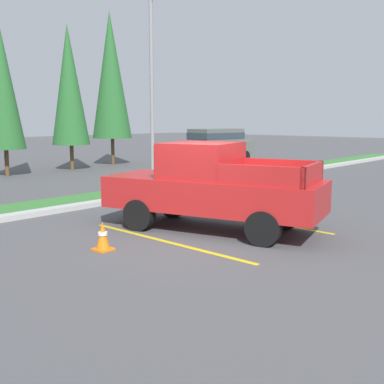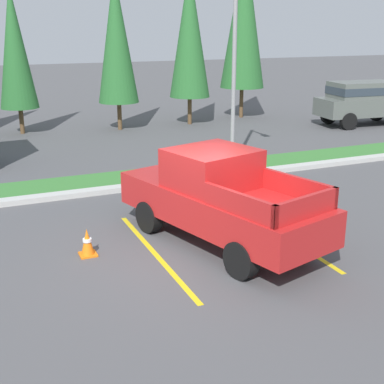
{
  "view_description": "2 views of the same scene",
  "coord_description": "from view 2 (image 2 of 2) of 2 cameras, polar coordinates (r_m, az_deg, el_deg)",
  "views": [
    {
      "loc": [
        -7.68,
        -6.73,
        2.64
      ],
      "look_at": [
        0.2,
        0.5,
        0.97
      ],
      "focal_mm": 43.38,
      "sensor_mm": 36.0,
      "label": 1
    },
    {
      "loc": [
        -4.23,
        -9.62,
        4.69
      ],
      "look_at": [
        0.23,
        0.73,
        1.14
      ],
      "focal_mm": 49.75,
      "sensor_mm": 36.0,
      "label": 2
    }
  ],
  "objects": [
    {
      "name": "cypress_tree_rightmost",
      "position": [
        26.13,
        -0.26,
        16.81
      ],
      "size": [
        1.93,
        1.93,
        7.44
      ],
      "color": "brown",
      "rests_on": "ground"
    },
    {
      "name": "cypress_tree_center",
      "position": [
        24.93,
        -18.5,
        14.53
      ],
      "size": [
        1.67,
        1.67,
        6.42
      ],
      "color": "brown",
      "rests_on": "ground"
    },
    {
      "name": "suv_distant",
      "position": [
        27.34,
        17.94,
        9.4
      ],
      "size": [
        4.75,
        2.29,
        2.1
      ],
      "color": "black",
      "rests_on": "ground"
    },
    {
      "name": "curb_strip",
      "position": [
        15.9,
        -6.87,
        0.48
      ],
      "size": [
        56.0,
        0.4,
        0.15
      ],
      "primitive_type": "cube",
      "color": "#B2B2AD",
      "rests_on": "ground"
    },
    {
      "name": "street_light",
      "position": [
        17.41,
        4.82,
        15.22
      ],
      "size": [
        0.24,
        1.49,
        6.94
      ],
      "color": "gray",
      "rests_on": "ground"
    },
    {
      "name": "parking_line_near",
      "position": [
        11.51,
        -3.98,
        -6.6
      ],
      "size": [
        0.12,
        4.8,
        0.01
      ],
      "primitive_type": "cube",
      "color": "yellow",
      "rests_on": "ground"
    },
    {
      "name": "traffic_cone",
      "position": [
        11.51,
        -11.16,
        -5.34
      ],
      "size": [
        0.36,
        0.36,
        0.6
      ],
      "color": "orange",
      "rests_on": "ground"
    },
    {
      "name": "pickup_truck_main",
      "position": [
        11.73,
        2.92,
        -0.68
      ],
      "size": [
        3.24,
        5.54,
        2.1
      ],
      "color": "black",
      "rests_on": "ground"
    },
    {
      "name": "parking_line_far",
      "position": [
        12.78,
        9.27,
        -4.28
      ],
      "size": [
        0.12,
        4.8,
        0.01
      ],
      "primitive_type": "cube",
      "color": "yellow",
      "rests_on": "ground"
    },
    {
      "name": "cypress_tree_far_right",
      "position": [
        28.25,
        5.57,
        18.31
      ],
      "size": [
        2.27,
        2.27,
        8.71
      ],
      "color": "brown",
      "rests_on": "ground"
    },
    {
      "name": "cypress_tree_right_inner",
      "position": [
        24.91,
        -8.11,
        16.12
      ],
      "size": [
        1.84,
        1.84,
        7.08
      ],
      "color": "brown",
      "rests_on": "ground"
    },
    {
      "name": "ground_plane",
      "position": [
        11.51,
        0.38,
        -6.58
      ],
      "size": [
        120.0,
        120.0,
        0.0
      ],
      "primitive_type": "plane",
      "color": "#4C4C4F"
    },
    {
      "name": "grass_median",
      "position": [
        16.93,
        -7.94,
        1.34
      ],
      "size": [
        56.0,
        1.8,
        0.06
      ],
      "primitive_type": "cube",
      "color": "#387533",
      "rests_on": "ground"
    }
  ]
}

